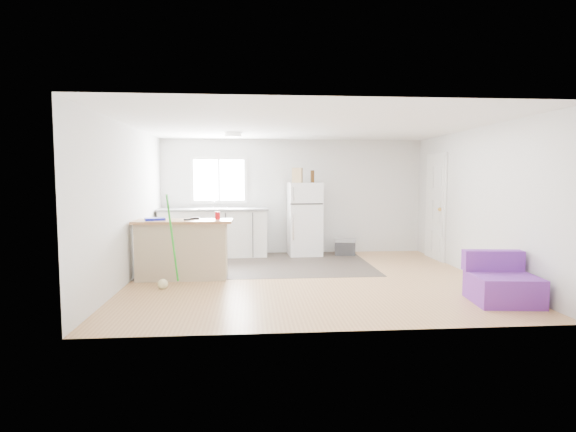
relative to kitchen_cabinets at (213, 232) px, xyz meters
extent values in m
cube|color=#AA7647|center=(1.66, -2.16, -0.50)|extent=(5.50, 5.00, 0.01)
cube|color=white|center=(1.66, -2.16, 1.90)|extent=(5.50, 5.00, 0.01)
cube|color=silver|center=(1.66, 0.34, 0.70)|extent=(5.50, 0.01, 2.40)
cube|color=silver|center=(1.66, -4.66, 0.70)|extent=(5.50, 0.01, 2.40)
cube|color=silver|center=(-1.09, -2.16, 0.70)|extent=(0.01, 5.00, 2.40)
cube|color=silver|center=(4.41, -2.16, 0.70)|extent=(0.01, 5.00, 2.40)
cube|color=#38302A|center=(0.93, -0.91, -0.50)|extent=(4.05, 2.50, 0.00)
cube|color=white|center=(0.11, 0.33, 1.05)|extent=(1.18, 0.04, 0.98)
cube|color=white|center=(0.11, 0.31, 1.05)|extent=(1.05, 0.01, 0.85)
cube|color=white|center=(0.11, 0.30, 1.05)|extent=(0.03, 0.02, 0.85)
cube|color=white|center=(4.38, -0.61, 0.52)|extent=(0.05, 0.82, 2.03)
cube|color=white|center=(4.39, -0.61, 0.52)|extent=(0.03, 0.92, 2.10)
sphere|color=gold|center=(4.33, -0.93, 0.50)|extent=(0.07, 0.07, 0.07)
cylinder|color=white|center=(0.46, -0.96, 1.86)|extent=(0.30, 0.30, 0.07)
cube|color=white|center=(0.00, 0.00, -0.03)|extent=(2.16, 0.76, 0.94)
cube|color=slate|center=(0.00, 0.00, 0.46)|extent=(2.23, 0.81, 0.04)
cube|color=silver|center=(0.00, -0.03, 0.46)|extent=(0.61, 0.48, 0.06)
cube|color=tan|center=(-0.32, -2.01, -0.05)|extent=(1.39, 0.49, 0.89)
cube|color=#AD784A|center=(-0.29, -2.01, 0.41)|extent=(1.52, 0.58, 0.04)
cube|color=white|center=(1.87, 0.01, 0.25)|extent=(0.69, 0.65, 1.50)
cube|color=black|center=(1.87, -0.30, 0.58)|extent=(0.66, 0.04, 0.02)
cube|color=silver|center=(1.60, -0.31, 0.78)|extent=(0.03, 0.02, 0.27)
cube|color=silver|center=(1.60, -0.31, 0.12)|extent=(0.03, 0.02, 0.52)
cube|color=#303032|center=(2.70, -0.07, -0.36)|extent=(0.46, 0.35, 0.28)
cube|color=gray|center=(2.70, -0.07, -0.19)|extent=(0.49, 0.38, 0.06)
cube|color=#6F31A1|center=(3.97, -3.77, -0.32)|extent=(0.84, 0.80, 0.36)
cube|color=#6F31A1|center=(3.97, -3.49, 0.00)|extent=(0.79, 0.26, 0.27)
cube|color=silver|center=(0.10, -2.06, -0.37)|extent=(0.15, 0.11, 0.26)
cylinder|color=#1A44B8|center=(0.10, -2.06, -0.21)|extent=(0.05, 0.05, 0.05)
cylinder|color=green|center=(-0.38, -2.54, 0.20)|extent=(0.12, 0.35, 1.32)
sphere|color=beige|center=(-0.51, -2.66, -0.43)|extent=(0.15, 0.15, 0.15)
cylinder|color=red|center=(0.24, -1.96, 0.49)|extent=(0.11, 0.11, 0.12)
cube|color=#141ABC|center=(-0.73, -2.03, 0.45)|extent=(0.35, 0.30, 0.04)
cube|color=black|center=(-0.13, -1.92, 0.45)|extent=(0.15, 0.09, 0.03)
cube|color=black|center=(-0.22, -2.10, 0.45)|extent=(0.11, 0.08, 0.03)
cube|color=#A0865B|center=(1.71, -0.06, 1.15)|extent=(0.22, 0.17, 0.30)
cylinder|color=#3D220B|center=(2.02, -0.06, 1.12)|extent=(0.09, 0.09, 0.25)
cylinder|color=#3D220B|center=(2.02, 0.02, 1.12)|extent=(0.08, 0.08, 0.25)
camera|label=1|loc=(0.78, -9.14, 1.09)|focal=28.00mm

